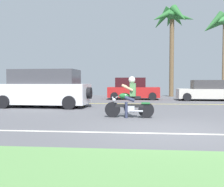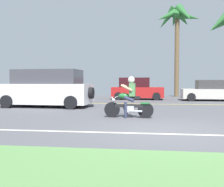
{
  "view_description": "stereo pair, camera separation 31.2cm",
  "coord_description": "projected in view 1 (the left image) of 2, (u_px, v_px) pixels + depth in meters",
  "views": [
    {
      "loc": [
        -0.89,
        -6.64,
        1.26
      ],
      "look_at": [
        -1.78,
        2.88,
        0.84
      ],
      "focal_mm": 39.9,
      "sensor_mm": 36.0,
      "label": 1
    },
    {
      "loc": [
        -0.58,
        -6.6,
        1.26
      ],
      "look_at": [
        -1.78,
        2.88,
        0.84
      ],
      "focal_mm": 39.9,
      "sensor_mm": 36.0,
      "label": 2
    }
  ],
  "objects": [
    {
      "name": "lane_line_far",
      "position": [
        150.0,
        104.0,
        14.64
      ],
      "size": [
        50.4,
        0.12,
        0.01
      ],
      "primitive_type": "cube",
      "color": "yellow",
      "rests_on": "ground"
    },
    {
      "name": "palm_tree_0",
      "position": [
        172.0,
        21.0,
        22.23
      ],
      "size": [
        4.16,
        4.21,
        8.16
      ],
      "color": "brown",
      "rests_on": "ground"
    },
    {
      "name": "ground",
      "position": [
        158.0,
        116.0,
        9.56
      ],
      "size": [
        56.0,
        30.0,
        0.04
      ],
      "primitive_type": "cube",
      "color": "#545459"
    },
    {
      "name": "lane_line_near",
      "position": [
        171.0,
        134.0,
        6.12
      ],
      "size": [
        50.4,
        0.12,
        0.01
      ],
      "primitive_type": "cube",
      "color": "silver",
      "rests_on": "ground"
    },
    {
      "name": "palm_tree_1",
      "position": [
        224.0,
        25.0,
        21.07
      ],
      "size": [
        4.03,
        3.83,
        7.3
      ],
      "color": "brown",
      "rests_on": "ground"
    },
    {
      "name": "parked_car_2",
      "position": [
        206.0,
        91.0,
        17.53
      ],
      "size": [
        3.83,
        2.01,
        1.44
      ],
      "color": "beige",
      "rests_on": "ground"
    },
    {
      "name": "parked_car_1",
      "position": [
        133.0,
        89.0,
        18.73
      ],
      "size": [
        3.85,
        1.95,
        1.62
      ],
      "color": "#AD1E1E",
      "rests_on": "ground"
    },
    {
      "name": "suv_nearby",
      "position": [
        45.0,
        89.0,
        12.81
      ],
      "size": [
        4.85,
        2.34,
        1.92
      ],
      "color": "silver",
      "rests_on": "ground"
    },
    {
      "name": "parked_car_0",
      "position": [
        50.0,
        90.0,
        19.18
      ],
      "size": [
        4.61,
        2.2,
        1.49
      ],
      "color": "#8C939E",
      "rests_on": "ground"
    },
    {
      "name": "motorcyclist",
      "position": [
        130.0,
        100.0,
        8.9
      ],
      "size": [
        1.77,
        0.58,
        1.48
      ],
      "color": "black",
      "rests_on": "ground"
    }
  ]
}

